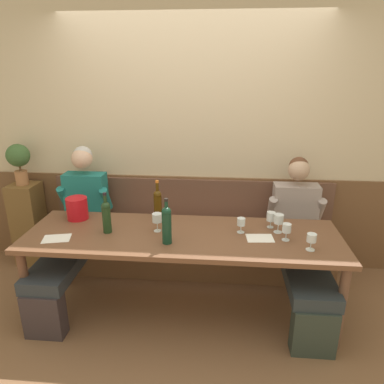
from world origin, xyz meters
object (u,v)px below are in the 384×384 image
Objects in this scene: person_left_seat at (74,227)px; wine_glass_right_end at (287,229)px; wine_bottle_green_tall at (167,224)px; wine_bottle_amber_mid at (158,203)px; person_center_left_seat at (301,239)px; wine_glass_by_bottle at (241,223)px; wine_glass_near_bucket at (312,239)px; wall_bench at (190,246)px; dining_table at (182,242)px; ice_bucket at (77,208)px; wine_bottle_clear_water at (106,216)px; wine_glass_left_end at (271,217)px; wine_glass_center_front at (279,219)px; wine_glass_mid_right at (157,219)px; potted_plant at (19,159)px.

person_left_seat reaches higher than wine_glass_right_end.
wine_bottle_amber_mid is at bearing 108.45° from wine_bottle_green_tall.
wine_bottle_amber_mid is at bearing -179.67° from person_center_left_seat.
wine_glass_right_end reaches higher than wine_glass_by_bottle.
wine_glass_by_bottle is (-0.50, 0.25, -0.00)m from wine_glass_near_bucket.
wall_bench is 0.78m from dining_table.
person_left_seat reaches higher than dining_table.
wine_glass_by_bottle is 0.91× the size of wine_glass_right_end.
wine_bottle_amber_mid is at bearing 4.72° from ice_bucket.
wine_bottle_clear_water is 1.35m from wine_glass_left_end.
person_center_left_seat is (1.01, 0.30, -0.08)m from dining_table.
ice_bucket is 1.24× the size of wine_glass_center_front.
person_left_seat is at bearing 171.10° from wine_glass_by_bottle.
person_center_left_seat reaches higher than wall_bench.
wine_bottle_clear_water is 0.41m from wine_glass_mid_right.
wall_bench is 21.94× the size of wine_glass_near_bucket.
wall_bench reaches higher than ice_bucket.
wine_glass_left_end is at bearing -5.54° from wine_bottle_amber_mid.
ice_bucket is at bearing 155.51° from wine_bottle_green_tall.
ice_bucket is 1.41× the size of wine_glass_right_end.
wine_bottle_amber_mid is at bearing -122.69° from wall_bench.
wine_bottle_green_tall reaches higher than wine_glass_by_bottle.
person_left_seat is 3.59× the size of wine_bottle_green_tall.
wine_bottle_amber_mid is at bearing 40.35° from wine_bottle_clear_water.
ice_bucket is 0.72m from wine_bottle_amber_mid.
wine_bottle_green_tall reaches higher than wine_bottle_amber_mid.
wine_bottle_green_tall is 2.35× the size of wine_glass_mid_right.
wine_glass_left_end and wine_glass_right_end have the same top height.
wall_bench is 8.36× the size of wine_bottle_clear_water.
person_center_left_seat reaches higher than wine_glass_mid_right.
wine_glass_by_bottle is at bearing -16.70° from wine_bottle_amber_mid.
wine_bottle_clear_water reaches higher than wall_bench.
wall_bench is 1.16m from person_left_seat.
ice_bucket is at bearing 173.73° from wine_glass_by_bottle.
wine_bottle_clear_water is 1.36m from potted_plant.
potted_plant is (-2.45, 0.52, 0.32)m from wine_glass_left_end.
potted_plant is (-1.51, 0.67, 0.30)m from wine_glass_mid_right.
wine_bottle_clear_water is 2.48× the size of wine_glass_left_end.
wine_bottle_green_tall is (-0.10, -0.84, 0.62)m from wall_bench.
person_left_seat reaches higher than wine_bottle_amber_mid.
wine_glass_mid_right is at bearing -170.51° from wine_glass_left_end.
wall_bench is 14.66× the size of ice_bucket.
potted_plant is at bearing 178.85° from wall_bench.
ice_bucket reaches higher than wine_glass_center_front.
wine_glass_center_front is 0.35m from wine_glass_near_bucket.
wall_bench is at bearing 71.80° from wine_glass_mid_right.
dining_table is 1.93m from potted_plant.
wine_glass_center_front is (1.38, 0.12, -0.03)m from wine_bottle_clear_water.
dining_table is at bearing -164.91° from wine_glass_left_end.
ice_bucket is 0.43m from wine_bottle_clear_water.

